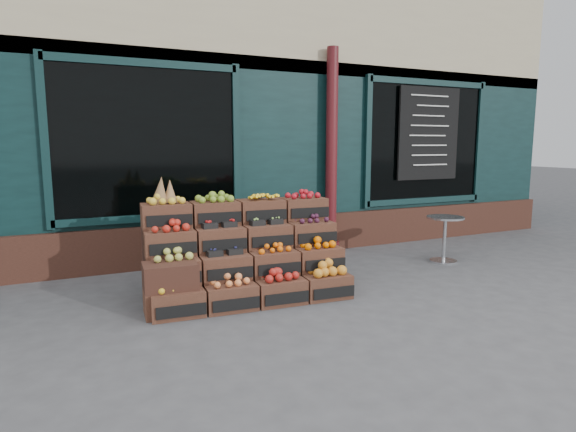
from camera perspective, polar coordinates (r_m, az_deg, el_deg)
name	(u,v)px	position (r m, az deg, el deg)	size (l,w,h in m)	color
ground	(330,297)	(5.59, 5.00, -9.50)	(60.00, 60.00, 0.00)	#454547
shop_facade	(204,110)	(10.08, -9.96, 12.25)	(12.00, 6.24, 4.80)	black
crate_display	(244,258)	(5.58, -5.29, -5.01)	(2.27, 1.24, 1.37)	#4D2B1E
spare_crates	(171,289)	(5.10, -13.73, -8.35)	(0.56, 0.41, 0.53)	#4D2B1E
bistro_table	(445,234)	(7.41, 18.06, -2.02)	(0.54, 0.54, 0.68)	silver
shopkeeper	(177,200)	(7.50, -13.07, 1.90)	(0.65, 0.42, 1.77)	#1D6737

